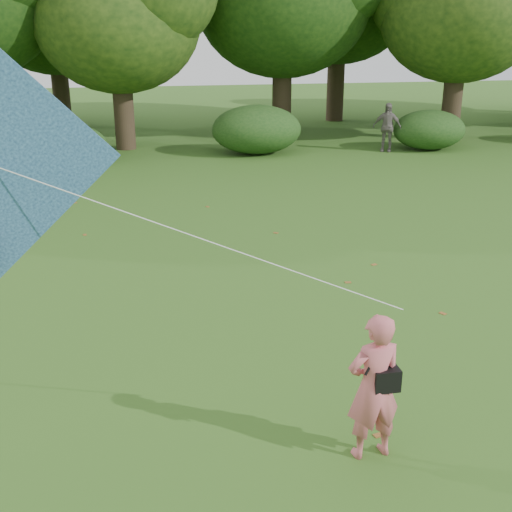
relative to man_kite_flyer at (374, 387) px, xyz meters
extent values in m
plane|color=#265114|center=(-0.49, 0.83, -0.88)|extent=(100.00, 100.00, 0.00)
imported|color=#CB5F66|center=(0.00, 0.00, 0.00)|extent=(0.68, 0.48, 1.77)
imported|color=slate|center=(7.66, 18.17, 0.07)|extent=(1.20, 0.95, 1.91)
cube|color=black|center=(0.12, -0.03, 0.11)|extent=(0.30, 0.20, 0.26)
cylinder|color=black|center=(0.00, -0.04, 0.45)|extent=(0.33, 0.14, 0.47)
cylinder|color=white|center=(-1.82, 0.36, 1.73)|extent=(4.14, 0.83, 1.59)
cylinder|color=#3A2D1E|center=(-2.49, 20.83, 0.69)|extent=(0.80, 0.80, 3.15)
ellipsoid|color=#1E3F11|center=(-2.49, 20.83, 4.03)|extent=(6.40, 6.40, 5.44)
cylinder|color=#3A2D1E|center=(4.51, 22.83, 0.95)|extent=(0.86, 0.86, 3.67)
ellipsoid|color=#1E3F11|center=(4.51, 22.83, 4.88)|extent=(7.60, 7.60, 6.46)
cylinder|color=#3A2D1E|center=(11.51, 20.33, 0.83)|extent=(0.83, 0.83, 3.43)
ellipsoid|color=#1E3F11|center=(11.51, 20.33, 4.42)|extent=(6.80, 6.80, 5.78)
cylinder|color=#3A2D1E|center=(-5.49, 28.33, 0.87)|extent=(0.84, 0.84, 3.50)
ellipsoid|color=#1E3F11|center=(-5.49, 28.33, 4.54)|extent=(7.00, 7.00, 5.95)
cylinder|color=#3A2D1E|center=(8.51, 27.33, 1.13)|extent=(0.90, 0.90, 4.02)
ellipsoid|color=#264919|center=(-4.49, 17.93, -0.17)|extent=(2.66, 2.09, 1.42)
ellipsoid|color=#264919|center=(2.51, 18.73, 0.05)|extent=(3.50, 2.75, 1.88)
ellipsoid|color=#264919|center=(9.51, 18.23, -0.10)|extent=(2.94, 2.31, 1.58)
cube|color=brown|center=(0.88, 8.47, -0.88)|extent=(0.14, 0.14, 0.01)
cube|color=brown|center=(1.52, 5.09, -0.88)|extent=(0.13, 0.10, 0.01)
cube|color=brown|center=(2.65, 3.40, -0.88)|extent=(0.13, 0.14, 0.01)
cube|color=brown|center=(-4.02, 12.35, -0.88)|extent=(0.13, 0.09, 0.01)
cube|color=brown|center=(2.39, 5.93, -0.88)|extent=(0.14, 0.12, 0.01)
cube|color=brown|center=(0.24, 0.31, -0.88)|extent=(0.13, 0.10, 0.01)
cube|color=brown|center=(-3.62, 9.24, -0.88)|extent=(0.10, 0.13, 0.01)
cube|color=brown|center=(-0.42, 11.19, -0.88)|extent=(0.12, 0.14, 0.01)
camera|label=1|loc=(-2.53, -5.83, 3.76)|focal=45.00mm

